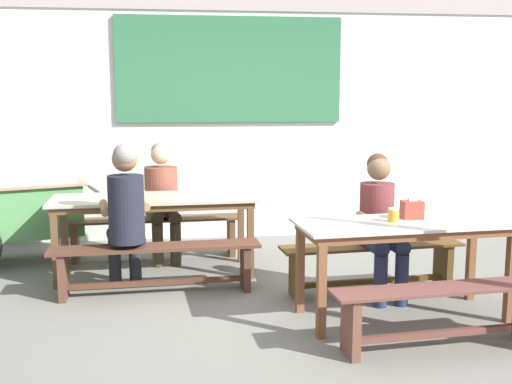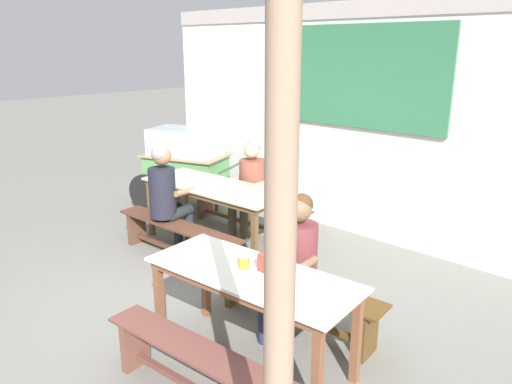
% 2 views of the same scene
% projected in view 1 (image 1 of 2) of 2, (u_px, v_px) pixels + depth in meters
% --- Properties ---
extents(ground_plane, '(40.00, 40.00, 0.00)m').
position_uv_depth(ground_plane, '(295.00, 310.00, 4.85)').
color(ground_plane, slate).
extents(backdrop_wall, '(6.93, 0.23, 2.85)m').
position_uv_depth(backdrop_wall, '(254.00, 112.00, 7.22)').
color(backdrop_wall, silver).
rests_on(backdrop_wall, ground_plane).
extents(dining_table_far, '(1.93, 0.81, 0.75)m').
position_uv_depth(dining_table_far, '(154.00, 204.00, 5.72)').
color(dining_table_far, '#B5B79B').
rests_on(dining_table_far, ground_plane).
extents(dining_table_near, '(1.69, 0.80, 0.75)m').
position_uv_depth(dining_table_near, '(404.00, 232.00, 4.59)').
color(dining_table_near, silver).
rests_on(dining_table_near, ground_plane).
extents(bench_far_back, '(1.87, 0.40, 0.43)m').
position_uv_depth(bench_far_back, '(155.00, 231.00, 6.37)').
color(bench_far_back, brown).
rests_on(bench_far_back, ground_plane).
extents(bench_far_front, '(1.80, 0.38, 0.43)m').
position_uv_depth(bench_far_front, '(156.00, 261.00, 5.20)').
color(bench_far_front, '#543123').
rests_on(bench_far_front, ground_plane).
extents(bench_near_back, '(1.61, 0.44, 0.43)m').
position_uv_depth(bench_near_back, '(372.00, 261.00, 5.24)').
color(bench_near_back, brown).
rests_on(bench_near_back, ground_plane).
extents(bench_near_front, '(1.55, 0.40, 0.43)m').
position_uv_depth(bench_near_front, '(442.00, 309.00, 4.07)').
color(bench_near_front, brown).
rests_on(bench_near_front, ground_plane).
extents(food_cart, '(1.67, 1.17, 1.19)m').
position_uv_depth(food_cart, '(20.00, 195.00, 6.20)').
color(food_cart, '#549554').
rests_on(food_cart, ground_plane).
extents(person_right_near_table, '(0.42, 0.56, 1.21)m').
position_uv_depth(person_right_near_table, '(380.00, 218.00, 5.10)').
color(person_right_near_table, '#272D4D').
rests_on(person_right_near_table, ground_plane).
extents(person_left_back_turned, '(0.46, 0.55, 1.30)m').
position_uv_depth(person_left_back_turned, '(126.00, 210.00, 5.15)').
color(person_left_back_turned, '#23272B').
rests_on(person_left_back_turned, ground_plane).
extents(person_center_facing, '(0.49, 0.56, 1.22)m').
position_uv_depth(person_center_facing, '(162.00, 194.00, 6.26)').
color(person_center_facing, '#413826').
rests_on(person_center_facing, ground_plane).
extents(tissue_box, '(0.15, 0.12, 0.16)m').
position_uv_depth(tissue_box, '(412.00, 210.00, 4.68)').
color(tissue_box, '#9E3E31').
rests_on(tissue_box, dining_table_near).
extents(condiment_jar, '(0.08, 0.08, 0.10)m').
position_uv_depth(condiment_jar, '(393.00, 215.00, 4.57)').
color(condiment_jar, gold).
rests_on(condiment_jar, dining_table_near).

